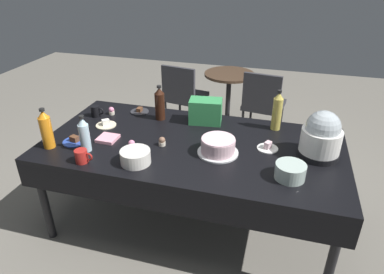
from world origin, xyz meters
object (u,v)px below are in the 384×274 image
at_px(soda_bottle_orange_juice, 46,130).
at_px(cupcake_lemon, 132,145).
at_px(cupcake_rose, 111,111).
at_px(soda_carton, 206,111).
at_px(maroon_chair_left, 183,93).
at_px(glass_salad_bowl, 290,171).
at_px(potluck_table, 192,150).
at_px(maroon_chair_right, 263,102).
at_px(coffee_mug_red, 82,156).
at_px(round_cafe_table, 229,91).
at_px(frosted_layer_cake, 218,146).
at_px(coffee_mug_black, 96,111).
at_px(dessert_plate_charcoal, 140,111).
at_px(cupcake_cocoa, 162,141).
at_px(dessert_plate_white, 268,147).
at_px(dessert_plate_cream, 106,124).
at_px(ceramic_snack_bowl, 135,157).
at_px(soda_bottle_ginger_ale, 277,111).
at_px(dessert_plate_cobalt, 75,141).
at_px(slow_cooker, 321,136).
at_px(soda_bottle_cola, 160,104).
at_px(soda_bottle_water, 84,135).

bearing_deg(soda_bottle_orange_juice, cupcake_lemon, 13.38).
xyz_separation_m(cupcake_rose, soda_carton, (0.82, 0.07, 0.07)).
bearing_deg(maroon_chair_left, cupcake_lemon, -84.57).
distance_m(glass_salad_bowl, soda_carton, 0.94).
distance_m(potluck_table, maroon_chair_right, 1.65).
xyz_separation_m(coffee_mug_red, round_cafe_table, (0.58, 2.27, -0.30)).
relative_size(frosted_layer_cake, glass_salad_bowl, 1.51).
xyz_separation_m(potluck_table, cupcake_lemon, (-0.39, -0.20, 0.09)).
bearing_deg(coffee_mug_black, frosted_layer_cake, -15.74).
distance_m(dessert_plate_charcoal, round_cafe_table, 1.53).
distance_m(glass_salad_bowl, cupcake_cocoa, 0.92).
distance_m(dessert_plate_white, dessert_plate_cream, 1.30).
distance_m(maroon_chair_left, maroon_chair_right, 0.95).
xyz_separation_m(ceramic_snack_bowl, coffee_mug_red, (-0.35, -0.09, -0.00)).
xyz_separation_m(frosted_layer_cake, maroon_chair_right, (0.18, 1.69, -0.32)).
height_order(soda_bottle_ginger_ale, maroon_chair_right, soda_bottle_ginger_ale).
xyz_separation_m(cupcake_lemon, maroon_chair_left, (-0.17, 1.79, -0.29)).
height_order(ceramic_snack_bowl, dessert_plate_cream, ceramic_snack_bowl).
bearing_deg(maroon_chair_right, maroon_chair_left, 179.98).
height_order(dessert_plate_white, dessert_plate_cobalt, dessert_plate_white).
bearing_deg(dessert_plate_charcoal, dessert_plate_cream, -115.45).
bearing_deg(maroon_chair_right, dessert_plate_cobalt, -124.05).
bearing_deg(soda_bottle_orange_juice, slow_cooker, 12.01).
bearing_deg(frosted_layer_cake, cupcake_lemon, -170.19).
xyz_separation_m(dessert_plate_cream, cupcake_rose, (-0.06, 0.21, 0.02)).
bearing_deg(soda_carton, dessert_plate_charcoal, 168.34).
distance_m(dessert_plate_charcoal, soda_bottle_ginger_ale, 1.18).
relative_size(dessert_plate_charcoal, soda_bottle_cola, 0.54).
height_order(dessert_plate_charcoal, dessert_plate_cobalt, dessert_plate_cobalt).
xyz_separation_m(dessert_plate_cream, maroon_chair_left, (0.19, 1.51, -0.27)).
xyz_separation_m(ceramic_snack_bowl, maroon_chair_left, (-0.28, 1.96, -0.31)).
distance_m(cupcake_cocoa, soda_bottle_water, 0.54).
relative_size(soda_bottle_ginger_ale, soda_carton, 1.25).
bearing_deg(cupcake_cocoa, ceramic_snack_bowl, -107.80).
xyz_separation_m(coffee_mug_red, soda_carton, (0.64, 0.82, 0.05)).
bearing_deg(coffee_mug_black, maroon_chair_left, 75.39).
distance_m(dessert_plate_charcoal, coffee_mug_red, 0.87).
height_order(soda_bottle_cola, maroon_chair_left, soda_bottle_cola).
bearing_deg(soda_carton, dessert_plate_cobalt, -152.69).
relative_size(soda_bottle_ginger_ale, coffee_mug_black, 2.81).
height_order(cupcake_lemon, cupcake_cocoa, same).
xyz_separation_m(dessert_plate_cream, dessert_plate_cobalt, (-0.09, -0.31, -0.00)).
distance_m(ceramic_snack_bowl, maroon_chair_right, 2.10).
bearing_deg(soda_bottle_water, coffee_mug_red, -68.74).
relative_size(slow_cooker, ceramic_snack_bowl, 1.65).
relative_size(soda_bottle_orange_juice, soda_bottle_cola, 1.02).
bearing_deg(soda_bottle_ginger_ale, soda_bottle_water, -150.66).
relative_size(cupcake_rose, soda_bottle_orange_juice, 0.22).
bearing_deg(maroon_chair_left, soda_bottle_cola, -81.41).
distance_m(potluck_table, cupcake_rose, 0.87).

